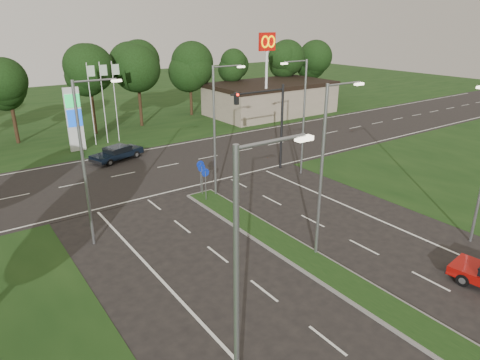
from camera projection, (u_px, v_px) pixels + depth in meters
ground at (404, 320)px, 17.81m from camera, size 160.00×160.00×0.00m
verge_far at (63, 109)px, 59.86m from camera, size 160.00×50.00×0.02m
cross_road at (157, 168)px, 36.16m from camera, size 160.00×12.00×0.02m
median_kerb at (333, 275)px, 20.84m from camera, size 2.00×26.00×0.12m
commercial_building at (271, 98)px, 56.51m from camera, size 16.00×9.00×4.00m
streetlight_median_near at (325, 163)px, 21.15m from camera, size 2.53×0.22×9.00m
streetlight_median_far at (217, 125)px, 28.79m from camera, size 2.53×0.22×9.00m
streetlight_left_near at (243, 283)px, 11.54m from camera, size 2.53×0.22×9.00m
streetlight_left_far at (86, 156)px, 22.24m from camera, size 2.53×0.22×9.00m
streetlight_right_far at (302, 112)px, 33.01m from camera, size 2.53×0.22×9.00m
traffic_signal at (270, 115)px, 33.81m from camera, size 5.10×0.42×7.00m
median_signs at (203, 173)px, 29.74m from camera, size 1.16×1.76×2.38m
gas_pylon at (76, 117)px, 39.91m from camera, size 5.80×1.26×8.00m
mcdonalds_sign at (267, 55)px, 49.16m from camera, size 2.20×0.47×10.40m
treeline_far at (91, 68)px, 45.99m from camera, size 6.00×6.00×9.90m
navy_sedan at (117, 153)px, 37.91m from camera, size 4.89×3.19×1.25m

